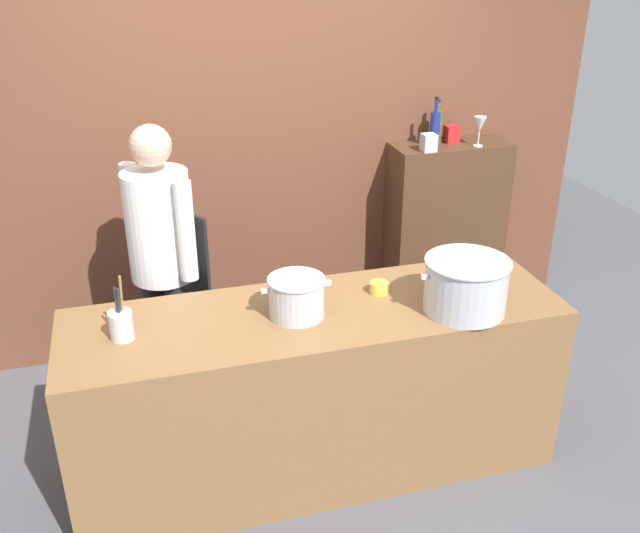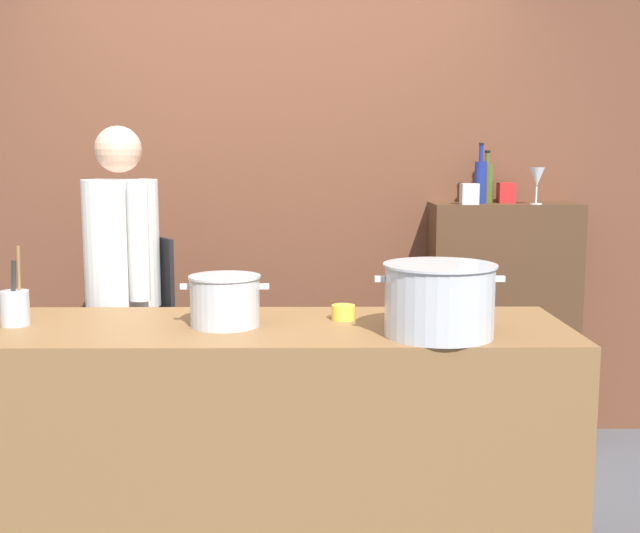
{
  "view_description": "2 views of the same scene",
  "coord_description": "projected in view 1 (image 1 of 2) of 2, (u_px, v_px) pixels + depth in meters",
  "views": [
    {
      "loc": [
        -0.76,
        -2.74,
        2.5
      ],
      "look_at": [
        0.14,
        0.42,
        0.92
      ],
      "focal_mm": 39.24,
      "sensor_mm": 36.0,
      "label": 1
    },
    {
      "loc": [
        0.23,
        -2.79,
        1.51
      ],
      "look_at": [
        0.26,
        0.39,
        1.06
      ],
      "focal_mm": 43.0,
      "sensor_mm": 36.0,
      "label": 2
    }
  ],
  "objects": [
    {
      "name": "ground_plane",
      "position": [
        317.0,
        461.0,
        3.65
      ],
      "size": [
        8.0,
        8.0,
        0.0
      ],
      "primitive_type": "plane",
      "color": "#4C4C51"
    },
    {
      "name": "brick_back_panel",
      "position": [
        253.0,
        115.0,
        4.22
      ],
      "size": [
        4.4,
        0.1,
        3.0
      ],
      "primitive_type": "cube",
      "color": "brown",
      "rests_on": "ground_plane"
    },
    {
      "name": "prep_counter",
      "position": [
        316.0,
        390.0,
        3.46
      ],
      "size": [
        2.35,
        0.7,
        0.9
      ],
      "primitive_type": "cube",
      "color": "brown",
      "rests_on": "ground_plane"
    },
    {
      "name": "bar_cabinet",
      "position": [
        444.0,
        237.0,
        4.71
      ],
      "size": [
        0.76,
        0.32,
        1.28
      ],
      "primitive_type": "cube",
      "color": "#472D1C",
      "rests_on": "ground_plane"
    },
    {
      "name": "chef",
      "position": [
        163.0,
        255.0,
        3.68
      ],
      "size": [
        0.41,
        0.46,
        1.66
      ],
      "rotation": [
        0.0,
        0.0,
        2.15
      ],
      "color": "black",
      "rests_on": "ground_plane"
    },
    {
      "name": "stockpot_large",
      "position": [
        466.0,
        286.0,
        3.22
      ],
      "size": [
        0.45,
        0.4,
        0.25
      ],
      "color": "#B7BABF",
      "rests_on": "prep_counter"
    },
    {
      "name": "stockpot_small",
      "position": [
        297.0,
        297.0,
        3.19
      ],
      "size": [
        0.33,
        0.27,
        0.19
      ],
      "color": "#B7BABF",
      "rests_on": "prep_counter"
    },
    {
      "name": "utensil_crock",
      "position": [
        121.0,
        324.0,
        3.02
      ],
      "size": [
        0.1,
        0.1,
        0.3
      ],
      "color": "#B7BABF",
      "rests_on": "prep_counter"
    },
    {
      "name": "butter_jar",
      "position": [
        379.0,
        288.0,
        3.42
      ],
      "size": [
        0.09,
        0.09,
        0.06
      ],
      "primitive_type": "cylinder",
      "color": "yellow",
      "rests_on": "prep_counter"
    },
    {
      "name": "wine_bottle_olive",
      "position": [
        437.0,
        126.0,
        4.41
      ],
      "size": [
        0.07,
        0.07,
        0.27
      ],
      "color": "#475123",
      "rests_on": "bar_cabinet"
    },
    {
      "name": "wine_bottle_cobalt",
      "position": [
        435.0,
        128.0,
        4.32
      ],
      "size": [
        0.06,
        0.06,
        0.31
      ],
      "color": "navy",
      "rests_on": "bar_cabinet"
    },
    {
      "name": "wine_glass_short",
      "position": [
        480.0,
        125.0,
        4.32
      ],
      "size": [
        0.08,
        0.08,
        0.19
      ],
      "color": "silver",
      "rests_on": "bar_cabinet"
    },
    {
      "name": "spice_tin_silver",
      "position": [
        429.0,
        143.0,
        4.26
      ],
      "size": [
        0.09,
        0.09,
        0.11
      ],
      "primitive_type": "cube",
      "color": "#B2B2B7",
      "rests_on": "bar_cabinet"
    },
    {
      "name": "spice_tin_red",
      "position": [
        452.0,
        134.0,
        4.44
      ],
      "size": [
        0.08,
        0.08,
        0.11
      ],
      "primitive_type": "cube",
      "color": "red",
      "rests_on": "bar_cabinet"
    }
  ]
}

